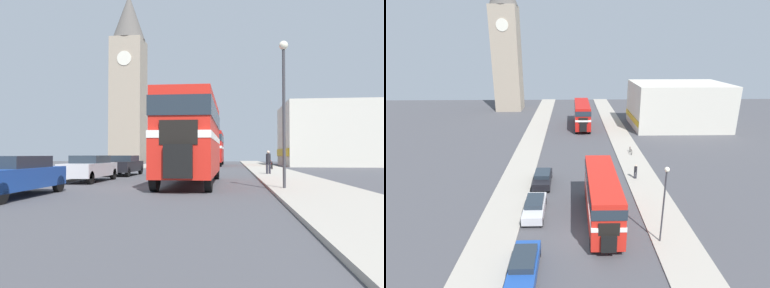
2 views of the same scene
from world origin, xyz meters
The scene contains 13 objects.
ground_plane centered at (0.00, 0.00, 0.00)m, with size 120.00×120.00×0.00m, color #47474C.
sidewalk_right centered at (6.75, 0.00, 0.06)m, with size 3.50×120.00×0.12m.
sidewalk_left centered at (-6.75, 0.00, 0.06)m, with size 3.50×120.00×0.12m.
double_decker_bus centered at (1.58, 2.52, 2.40)m, with size 2.40×9.51×4.03m.
bus_distant centered at (1.03, 32.60, 2.50)m, with size 2.56×11.07×4.21m.
car_parked_near centered at (-3.87, -3.58, 0.73)m, with size 1.69×4.55×1.39m.
car_parked_mid centered at (-4.01, 3.61, 0.73)m, with size 1.66×4.39×1.38m.
car_parked_far centered at (-3.87, 9.39, 0.72)m, with size 1.74×4.23×1.36m.
pedestrian_walking centered at (5.97, 10.37, 1.01)m, with size 0.32×0.32×1.58m.
bicycle_on_pavement centered at (6.98, 18.23, 0.48)m, with size 0.05×1.76×0.78m.
street_lamp centered at (5.58, -0.45, 3.96)m, with size 0.36×0.36×5.86m.
church_tower centered at (-14.44, 47.72, 15.07)m, with size 5.70×5.70×29.55m.
shop_building_block centered at (17.67, 32.30, 3.81)m, with size 15.78×11.27×7.62m.
Camera 2 is at (-0.86, -18.89, 13.78)m, focal length 28.00 mm.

